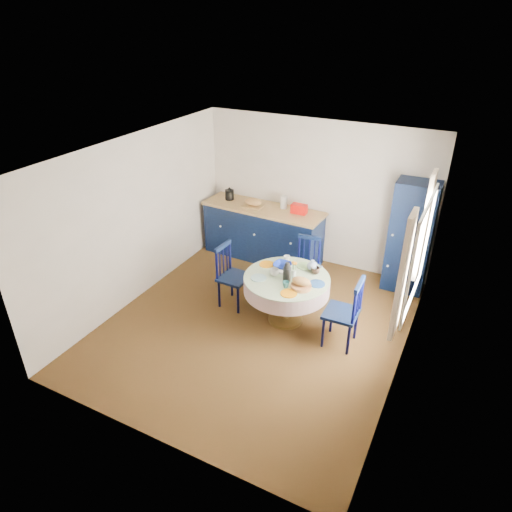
{
  "coord_description": "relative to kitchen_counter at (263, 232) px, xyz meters",
  "views": [
    {
      "loc": [
        2.41,
        -4.72,
        4.01
      ],
      "look_at": [
        -0.1,
        0.2,
        1.01
      ],
      "focal_mm": 32.0,
      "sensor_mm": 36.0,
      "label": 1
    }
  ],
  "objects": [
    {
      "name": "floor",
      "position": [
        0.83,
        -1.9,
        -0.5
      ],
      "size": [
        4.5,
        4.5,
        0.0
      ],
      "primitive_type": "plane",
      "color": "black",
      "rests_on": "ground"
    },
    {
      "name": "ceiling",
      "position": [
        0.83,
        -1.9,
        2.0
      ],
      "size": [
        4.5,
        4.5,
        0.0
      ],
      "primitive_type": "plane",
      "rotation": [
        3.14,
        0.0,
        0.0
      ],
      "color": "white",
      "rests_on": "wall_back"
    },
    {
      "name": "wall_back",
      "position": [
        0.83,
        0.35,
        0.75
      ],
      "size": [
        4.0,
        0.02,
        2.5
      ],
      "primitive_type": "cube",
      "color": "white",
      "rests_on": "floor"
    },
    {
      "name": "wall_left",
      "position": [
        -1.17,
        -1.9,
        0.75
      ],
      "size": [
        0.02,
        4.5,
        2.5
      ],
      "primitive_type": "cube",
      "color": "white",
      "rests_on": "floor"
    },
    {
      "name": "wall_right",
      "position": [
        2.83,
        -1.9,
        0.75
      ],
      "size": [
        0.02,
        4.5,
        2.5
      ],
      "primitive_type": "cube",
      "color": "white",
      "rests_on": "floor"
    },
    {
      "name": "window",
      "position": [
        2.78,
        -1.6,
        1.03
      ],
      "size": [
        0.1,
        1.74,
        1.45
      ],
      "color": "white",
      "rests_on": "wall_right"
    },
    {
      "name": "kitchen_counter",
      "position": [
        0.0,
        0.0,
        0.0
      ],
      "size": [
        2.19,
        0.75,
        1.21
      ],
      "rotation": [
        0.0,
        0.0,
        -0.04
      ],
      "color": "black",
      "rests_on": "floor"
    },
    {
      "name": "pantry_cabinet",
      "position": [
        2.49,
        0.1,
        0.4
      ],
      "size": [
        0.64,
        0.47,
        1.8
      ],
      "rotation": [
        0.0,
        0.0,
        0.01
      ],
      "color": "black",
      "rests_on": "floor"
    },
    {
      "name": "dining_table",
      "position": [
        1.17,
        -1.6,
        0.11
      ],
      "size": [
        1.21,
        1.21,
        1.01
      ],
      "color": "brown",
      "rests_on": "floor"
    },
    {
      "name": "chair_left",
      "position": [
        0.26,
        -1.57,
        0.0
      ],
      "size": [
        0.44,
        0.46,
        0.98
      ],
      "rotation": [
        0.0,
        0.0,
        1.52
      ],
      "color": "black",
      "rests_on": "floor"
    },
    {
      "name": "chair_far",
      "position": [
        1.11,
        -0.7,
        -0.04
      ],
      "size": [
        0.45,
        0.43,
        0.91
      ],
      "rotation": [
        0.0,
        0.0,
        0.12
      ],
      "color": "black",
      "rests_on": "floor"
    },
    {
      "name": "chair_right",
      "position": [
        2.05,
        -1.74,
        0.02
      ],
      "size": [
        0.44,
        0.46,
        1.01
      ],
      "rotation": [
        0.0,
        0.0,
        -1.55
      ],
      "color": "black",
      "rests_on": "floor"
    },
    {
      "name": "mug_a",
      "position": [
        0.98,
        -1.63,
        0.28
      ],
      "size": [
        0.13,
        0.13,
        0.1
      ],
      "primitive_type": "imported",
      "color": "silver",
      "rests_on": "dining_table"
    },
    {
      "name": "mug_b",
      "position": [
        1.25,
        -1.84,
        0.28
      ],
      "size": [
        0.09,
        0.09,
        0.09
      ],
      "primitive_type": "imported",
      "color": "teal",
      "rests_on": "dining_table"
    },
    {
      "name": "mug_c",
      "position": [
        1.47,
        -1.33,
        0.28
      ],
      "size": [
        0.13,
        0.13,
        0.1
      ],
      "primitive_type": "imported",
      "color": "black",
      "rests_on": "dining_table"
    },
    {
      "name": "mug_d",
      "position": [
        0.97,
        -1.18,
        0.28
      ],
      "size": [
        0.09,
        0.09,
        0.09
      ],
      "primitive_type": "imported",
      "color": "silver",
      "rests_on": "dining_table"
    },
    {
      "name": "cobalt_bowl",
      "position": [
        0.99,
        -1.38,
        0.26
      ],
      "size": [
        0.26,
        0.26,
        0.06
      ],
      "primitive_type": "imported",
      "color": "navy",
      "rests_on": "dining_table"
    }
  ]
}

